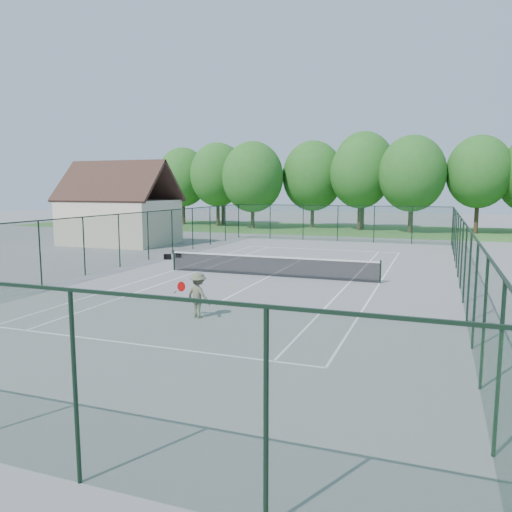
% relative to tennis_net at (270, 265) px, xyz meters
% --- Properties ---
extents(ground, '(140.00, 140.00, 0.00)m').
position_rel_tennis_net_xyz_m(ground, '(0.00, 0.00, -0.58)').
color(ground, gray).
rests_on(ground, ground).
extents(grass_far, '(80.00, 16.00, 0.01)m').
position_rel_tennis_net_xyz_m(grass_far, '(0.00, 30.00, -0.57)').
color(grass_far, '#437C32').
rests_on(grass_far, ground).
extents(court_lines, '(11.05, 23.85, 0.01)m').
position_rel_tennis_net_xyz_m(court_lines, '(0.00, 0.00, -0.57)').
color(court_lines, white).
rests_on(court_lines, ground).
extents(tennis_net, '(11.08, 0.08, 1.10)m').
position_rel_tennis_net_xyz_m(tennis_net, '(0.00, 0.00, 0.00)').
color(tennis_net, black).
rests_on(tennis_net, ground).
extents(fence_enclosure, '(18.05, 36.05, 3.02)m').
position_rel_tennis_net_xyz_m(fence_enclosure, '(0.00, 0.00, 0.98)').
color(fence_enclosure, '#1A3D24').
rests_on(fence_enclosure, ground).
extents(utility_building, '(8.60, 6.27, 6.63)m').
position_rel_tennis_net_xyz_m(utility_building, '(-16.00, 10.00, 2.54)').
color(utility_building, beige).
rests_on(utility_building, ground).
extents(tree_line_far, '(39.40, 6.40, 9.70)m').
position_rel_tennis_net_xyz_m(tree_line_far, '(0.00, 30.00, 5.42)').
color(tree_line_far, '#40301F').
rests_on(tree_line_far, ground).
extents(sports_bag_a, '(0.46, 0.34, 0.34)m').
position_rel_tennis_net_xyz_m(sports_bag_a, '(-7.97, 3.54, -0.41)').
color(sports_bag_a, black).
rests_on(sports_bag_a, ground).
extents(sports_bag_b, '(0.42, 0.35, 0.28)m').
position_rel_tennis_net_xyz_m(sports_bag_b, '(-7.78, 4.60, -0.44)').
color(sports_bag_b, black).
rests_on(sports_bag_b, ground).
extents(tennis_player, '(1.93, 0.95, 1.57)m').
position_rel_tennis_net_xyz_m(tennis_player, '(0.27, -8.55, 0.21)').
color(tennis_player, '#5B5F46').
rests_on(tennis_player, ground).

